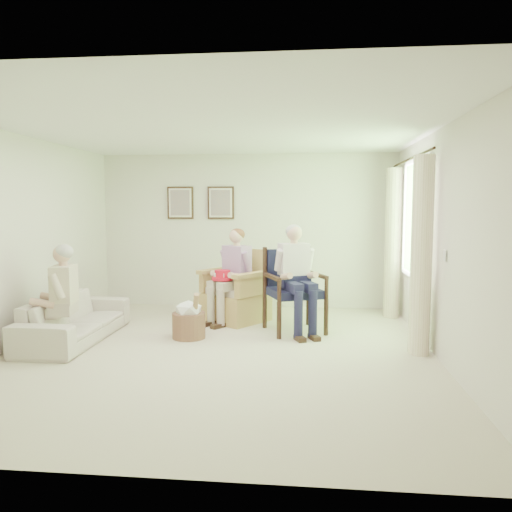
% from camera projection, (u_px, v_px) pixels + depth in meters
% --- Properties ---
extents(floor, '(5.50, 5.50, 0.00)m').
position_uv_depth(floor, '(220.00, 352.00, 5.90)').
color(floor, beige).
rests_on(floor, ground).
extents(back_wall, '(5.00, 0.04, 2.60)m').
position_uv_depth(back_wall, '(247.00, 231.00, 8.49)').
color(back_wall, silver).
rests_on(back_wall, ground).
extents(front_wall, '(5.00, 0.04, 2.60)m').
position_uv_depth(front_wall, '(141.00, 275.00, 3.05)').
color(front_wall, silver).
rests_on(front_wall, ground).
extents(left_wall, '(0.04, 5.50, 2.60)m').
position_uv_depth(left_wall, '(15.00, 241.00, 6.02)').
color(left_wall, silver).
rests_on(left_wall, ground).
extents(right_wall, '(0.04, 5.50, 2.60)m').
position_uv_depth(right_wall, '(442.00, 244.00, 5.51)').
color(right_wall, silver).
rests_on(right_wall, ground).
extents(ceiling, '(5.00, 5.50, 0.02)m').
position_uv_depth(ceiling, '(218.00, 128.00, 5.64)').
color(ceiling, white).
rests_on(ceiling, back_wall).
extents(window, '(0.13, 2.50, 1.63)m').
position_uv_depth(window, '(416.00, 216.00, 6.68)').
color(window, '#2D6B23').
rests_on(window, right_wall).
extents(curtain_left, '(0.34, 0.34, 2.30)m').
position_uv_depth(curtain_left, '(421.00, 256.00, 5.76)').
color(curtain_left, '#F8E6C2').
rests_on(curtain_left, ground).
extents(curtain_right, '(0.34, 0.34, 2.30)m').
position_uv_depth(curtain_right, '(393.00, 243.00, 7.70)').
color(curtain_right, '#F8E6C2').
rests_on(curtain_right, ground).
extents(framed_print_left, '(0.45, 0.05, 0.55)m').
position_uv_depth(framed_print_left, '(180.00, 203.00, 8.52)').
color(framed_print_left, '#382114').
rests_on(framed_print_left, back_wall).
extents(framed_print_right, '(0.45, 0.05, 0.55)m').
position_uv_depth(framed_print_right, '(221.00, 203.00, 8.45)').
color(framed_print_right, '#382114').
rests_on(framed_print_right, back_wall).
extents(wicker_armchair, '(0.84, 0.83, 1.07)m').
position_uv_depth(wicker_armchair, '(236.00, 298.00, 7.53)').
color(wicker_armchair, tan).
rests_on(wicker_armchair, ground).
extents(wood_armchair, '(0.73, 0.68, 1.12)m').
position_uv_depth(wood_armchair, '(295.00, 286.00, 6.92)').
color(wood_armchair, black).
rests_on(wood_armchair, ground).
extents(sofa, '(1.93, 0.75, 0.56)m').
position_uv_depth(sofa, '(75.00, 319.00, 6.42)').
color(sofa, beige).
rests_on(sofa, ground).
extents(person_wicker, '(0.40, 0.62, 1.37)m').
position_uv_depth(person_wicker, '(234.00, 269.00, 7.35)').
color(person_wicker, beige).
rests_on(person_wicker, ground).
extents(person_dark, '(0.40, 0.63, 1.45)m').
position_uv_depth(person_dark, '(295.00, 270.00, 6.72)').
color(person_dark, '#1B1A3A').
rests_on(person_dark, ground).
extents(person_sofa, '(0.42, 0.62, 1.24)m').
position_uv_depth(person_sofa, '(59.00, 292.00, 5.99)').
color(person_sofa, '#BDAB98').
rests_on(person_sofa, ground).
extents(red_hat, '(0.31, 0.31, 0.14)m').
position_uv_depth(red_hat, '(223.00, 276.00, 7.22)').
color(red_hat, red).
rests_on(red_hat, person_wicker).
extents(hatbox, '(0.44, 0.44, 0.64)m').
position_uv_depth(hatbox, '(189.00, 319.00, 6.52)').
color(hatbox, tan).
rests_on(hatbox, ground).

